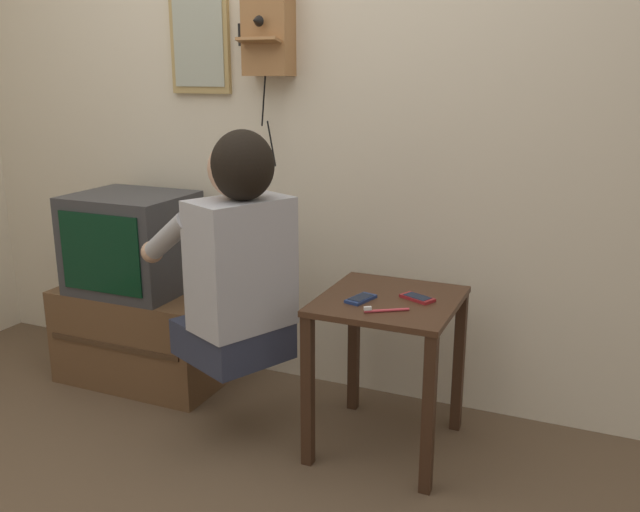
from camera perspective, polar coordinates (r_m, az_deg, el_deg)
name	(u,v)px	position (r m, az deg, el deg)	size (l,w,h in m)	color
wall_back	(320,100)	(2.93, 0.04, 12.96)	(6.80, 0.05, 2.55)	beige
side_table	(388,331)	(2.52, 5.76, -6.34)	(0.49, 0.52, 0.60)	#422819
person	(237,253)	(2.49, -7.05, 0.22)	(0.63, 0.55, 0.87)	#2D3347
tv_stand	(145,334)	(3.26, -14.52, -6.37)	(0.76, 0.44, 0.44)	brown
television	(132,242)	(3.14, -15.55, 1.10)	(0.50, 0.43, 0.44)	#38383A
wall_phone_antique	(268,29)	(2.95, -4.43, 18.55)	(0.24, 0.18, 0.79)	#9E6B3D
framed_picture	(200,43)	(3.17, -10.10, 17.24)	(0.29, 0.03, 0.43)	tan
cell_phone_held	(361,299)	(2.44, 3.46, -3.61)	(0.09, 0.14, 0.01)	navy
cell_phone_spare	(417,298)	(2.47, 8.20, -3.51)	(0.14, 0.11, 0.01)	maroon
toothbrush	(383,310)	(2.33, 5.34, -4.55)	(0.14, 0.10, 0.02)	#D83F4C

